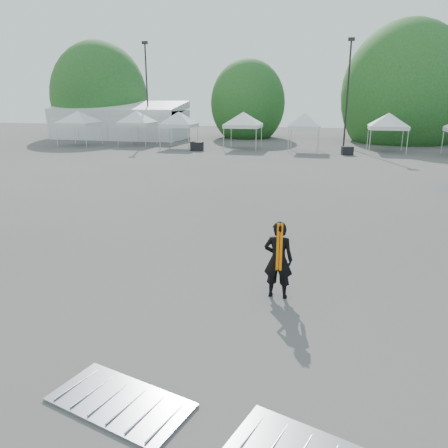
# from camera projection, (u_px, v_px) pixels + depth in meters

# --- Properties ---
(ground) EXTENTS (120.00, 120.00, 0.00)m
(ground) POSITION_uv_depth(u_px,v_px,m) (253.00, 258.00, 12.94)
(ground) COLOR #474442
(ground) RESTS_ON ground
(marquee) EXTENTS (15.00, 6.25, 4.23)m
(marquee) POSITION_uv_depth(u_px,v_px,m) (120.00, 121.00, 50.12)
(marquee) COLOR silver
(marquee) RESTS_ON ground
(light_pole_west) EXTENTS (0.60, 0.25, 10.30)m
(light_pole_west) POSITION_uv_depth(u_px,v_px,m) (147.00, 86.00, 47.20)
(light_pole_west) COLOR black
(light_pole_west) RESTS_ON ground
(light_pole_east) EXTENTS (0.60, 0.25, 9.80)m
(light_pole_east) POSITION_uv_depth(u_px,v_px,m) (348.00, 87.00, 40.52)
(light_pole_east) COLOR black
(light_pole_east) RESTS_ON ground
(tree_far_w) EXTENTS (4.80, 4.80, 7.30)m
(tree_far_w) POSITION_uv_depth(u_px,v_px,m) (100.00, 98.00, 53.13)
(tree_far_w) COLOR #382314
(tree_far_w) RESTS_ON ground
(tree_mid_w) EXTENTS (4.16, 4.16, 6.33)m
(tree_mid_w) POSITION_uv_depth(u_px,v_px,m) (248.00, 103.00, 50.97)
(tree_mid_w) COLOR #382314
(tree_mid_w) RESTS_ON ground
(tree_mid_e) EXTENTS (5.12, 5.12, 7.79)m
(tree_mid_e) POSITION_uv_depth(u_px,v_px,m) (405.00, 95.00, 45.83)
(tree_mid_e) COLOR #382314
(tree_mid_e) RESTS_ON ground
(tent_a) EXTENTS (4.67, 4.67, 3.88)m
(tent_a) POSITION_uv_depth(u_px,v_px,m) (78.00, 114.00, 42.61)
(tent_a) COLOR silver
(tent_a) RESTS_ON ground
(tent_b) EXTENTS (4.36, 4.36, 3.88)m
(tent_b) POSITION_uv_depth(u_px,v_px,m) (137.00, 114.00, 42.93)
(tent_b) COLOR silver
(tent_b) RESTS_ON ground
(tent_c) EXTENTS (4.22, 4.22, 3.88)m
(tent_c) POSITION_uv_depth(u_px,v_px,m) (179.00, 115.00, 40.58)
(tent_c) COLOR silver
(tent_c) RESTS_ON ground
(tent_d) EXTENTS (4.45, 4.45, 3.88)m
(tent_d) POSITION_uv_depth(u_px,v_px,m) (243.00, 115.00, 39.66)
(tent_d) COLOR silver
(tent_d) RESTS_ON ground
(tent_e) EXTENTS (3.75, 3.75, 3.88)m
(tent_e) POSITION_uv_depth(u_px,v_px,m) (305.00, 116.00, 37.75)
(tent_e) COLOR silver
(tent_e) RESTS_ON ground
(tent_f) EXTENTS (4.49, 4.49, 3.88)m
(tent_f) POSITION_uv_depth(u_px,v_px,m) (389.00, 116.00, 37.52)
(tent_f) COLOR silver
(tent_f) RESTS_ON ground
(man) EXTENTS (0.69, 0.46, 1.87)m
(man) POSITION_uv_depth(u_px,v_px,m) (278.00, 260.00, 10.20)
(man) COLOR black
(man) RESTS_ON ground
(barrier_left) EXTENTS (2.41, 1.64, 0.07)m
(barrier_left) POSITION_uv_depth(u_px,v_px,m) (120.00, 402.00, 6.78)
(barrier_left) COLOR #979A9F
(barrier_left) RESTS_ON ground
(crate_west) EXTENTS (1.05, 0.83, 0.78)m
(crate_west) POSITION_uv_depth(u_px,v_px,m) (197.00, 146.00, 39.00)
(crate_west) COLOR black
(crate_west) RESTS_ON ground
(crate_mid) EXTENTS (1.02, 0.87, 0.70)m
(crate_mid) POSITION_uv_depth(u_px,v_px,m) (347.00, 151.00, 36.10)
(crate_mid) COLOR black
(crate_mid) RESTS_ON ground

